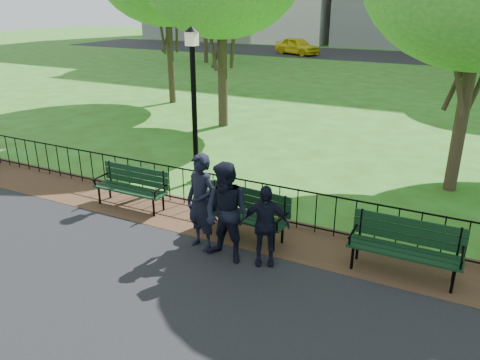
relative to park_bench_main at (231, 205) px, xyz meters
The scene contains 13 objects.
ground 1.36m from the park_bench_main, 84.14° to the right, with size 120.00×120.00×0.00m, color #355616.
dirt_strip 0.72m from the park_bench_main, 68.98° to the left, with size 60.00×1.60×0.01m, color #392617.
far_street 33.82m from the park_bench_main, 89.79° to the left, with size 70.00×9.00×0.01m, color black.
iron_fence 0.84m from the park_bench_main, 81.53° to the left, with size 24.06×0.06×1.00m.
park_bench_main is the anchor object (origin of this frame).
park_bench_left_a 2.67m from the park_bench_main, behind, with size 1.79×0.57×1.01m.
park_bench_right_a 3.37m from the park_bench_main, ahead, with size 1.89×0.59×1.07m.
lamppost 3.45m from the park_bench_main, 134.83° to the left, with size 0.35×0.35×3.92m.
person_left 0.84m from the park_bench_main, 107.20° to the right, with size 0.69×0.45×1.88m, color black.
person_mid 1.07m from the park_bench_main, 65.92° to the right, with size 0.91×0.47×1.87m, color black.
person_right 1.30m from the park_bench_main, 34.64° to the right, with size 0.89×0.36×1.51m, color black.
taxi 33.23m from the park_bench_main, 108.11° to the left, with size 1.69×4.20×1.43m, color yellow.
sedan_silver 33.76m from the park_bench_main, 85.76° to the left, with size 1.48×4.25×1.40m, color #9B9DA2.
Camera 1 is at (3.92, -6.37, 4.52)m, focal length 35.00 mm.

